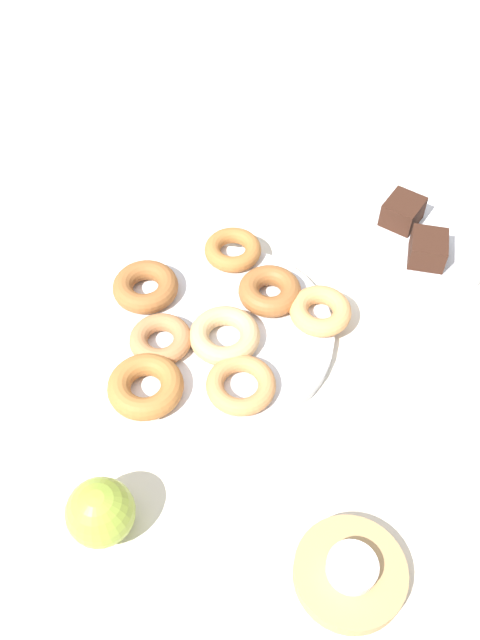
# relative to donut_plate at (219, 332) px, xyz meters

# --- Properties ---
(ground_plane) EXTENTS (2.40, 2.40, 0.00)m
(ground_plane) POSITION_rel_donut_plate_xyz_m (0.00, 0.00, -0.01)
(ground_plane) COLOR beige
(donut_plate) EXTENTS (0.31, 0.31, 0.02)m
(donut_plate) POSITION_rel_donut_plate_xyz_m (0.00, 0.00, 0.00)
(donut_plate) COLOR silver
(donut_plate) RESTS_ON ground_plane
(donut_0) EXTENTS (0.12, 0.12, 0.03)m
(donut_0) POSITION_rel_donut_plate_xyz_m (-0.03, -0.11, 0.02)
(donut_0) COLOR #995B2D
(donut_0) RESTS_ON donut_plate
(donut_1) EXTENTS (0.12, 0.12, 0.02)m
(donut_1) POSITION_rel_donut_plate_xyz_m (0.08, 0.06, 0.02)
(donut_1) COLOR #C6844C
(donut_1) RESTS_ON donut_plate
(donut_2) EXTENTS (0.10, 0.10, 0.02)m
(donut_2) POSITION_rel_donut_plate_xyz_m (-0.06, 0.12, 0.02)
(donut_2) COLOR tan
(donut_2) RESTS_ON donut_plate
(donut_3) EXTENTS (0.13, 0.13, 0.03)m
(donut_3) POSITION_rel_donut_plate_xyz_m (0.02, 0.02, 0.02)
(donut_3) COLOR tan
(donut_3) RESTS_ON donut_plate
(donut_4) EXTENTS (0.11, 0.11, 0.02)m
(donut_4) POSITION_rel_donut_plate_xyz_m (-0.13, -0.03, 0.02)
(donut_4) COLOR #AD6B33
(donut_4) RESTS_ON donut_plate
(donut_5) EXTENTS (0.13, 0.13, 0.03)m
(donut_5) POSITION_rel_donut_plate_xyz_m (0.12, -0.05, 0.02)
(donut_5) COLOR #AD6B33
(donut_5) RESTS_ON donut_plate
(donut_6) EXTENTS (0.09, 0.09, 0.02)m
(donut_6) POSITION_rel_donut_plate_xyz_m (0.05, -0.06, 0.02)
(donut_6) COLOR #B27547
(donut_6) RESTS_ON donut_plate
(donut_7) EXTENTS (0.12, 0.12, 0.03)m
(donut_7) POSITION_rel_donut_plate_xyz_m (-0.07, 0.05, 0.02)
(donut_7) COLOR #995B2D
(donut_7) RESTS_ON donut_plate
(cake_plate) EXTENTS (0.24, 0.24, 0.02)m
(cake_plate) POSITION_rel_donut_plate_xyz_m (-0.24, 0.21, 0.00)
(cake_plate) COLOR silver
(cake_plate) RESTS_ON ground_plane
(brownie_near) EXTENTS (0.07, 0.06, 0.04)m
(brownie_near) POSITION_rel_donut_plate_xyz_m (-0.28, 0.19, 0.03)
(brownie_near) COLOR #381E14
(brownie_near) RESTS_ON cake_plate
(brownie_far) EXTENTS (0.06, 0.06, 0.04)m
(brownie_far) POSITION_rel_donut_plate_xyz_m (-0.21, 0.24, 0.03)
(brownie_far) COLOR #381E14
(brownie_far) RESTS_ON cake_plate
(candle_holder) EXTENTS (0.12, 0.12, 0.02)m
(candle_holder) POSITION_rel_donut_plate_xyz_m (0.25, 0.24, 0.00)
(candle_holder) COLOR tan
(candle_holder) RESTS_ON ground_plane
(tealight) EXTENTS (0.05, 0.05, 0.02)m
(tealight) POSITION_rel_donut_plate_xyz_m (0.25, 0.24, 0.02)
(tealight) COLOR silver
(tealight) RESTS_ON candle_holder
(apple) EXTENTS (0.07, 0.07, 0.07)m
(apple) POSITION_rel_donut_plate_xyz_m (0.29, -0.03, 0.03)
(apple) COLOR #93AD38
(apple) RESTS_ON ground_plane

